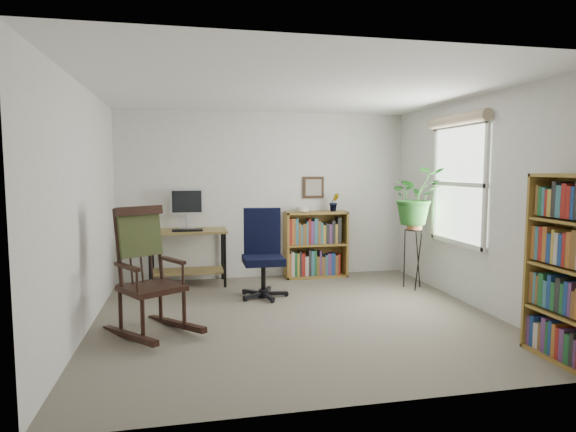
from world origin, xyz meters
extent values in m
cube|color=slate|center=(0.00, 0.00, 0.00)|extent=(4.20, 4.00, 0.00)
cube|color=white|center=(0.00, 0.00, 2.40)|extent=(4.20, 4.00, 0.00)
cube|color=silver|center=(0.00, 2.00, 1.20)|extent=(4.20, 0.00, 2.40)
cube|color=silver|center=(0.00, -2.00, 1.20)|extent=(4.20, 0.00, 2.40)
cube|color=silver|center=(-2.10, 0.00, 1.20)|extent=(0.00, 4.00, 2.40)
cube|color=silver|center=(2.10, 0.00, 1.20)|extent=(0.00, 4.00, 2.40)
cube|color=black|center=(-1.13, 1.58, 0.77)|extent=(0.40, 0.15, 0.02)
imported|color=#286824|center=(1.80, 0.88, 1.59)|extent=(1.69, 1.88, 1.46)
imported|color=#286824|center=(0.99, 1.83, 1.02)|extent=(0.13, 0.24, 0.11)
camera|label=1|loc=(-1.11, -4.92, 1.58)|focal=30.00mm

